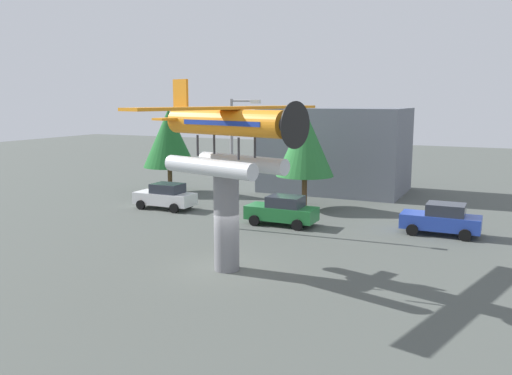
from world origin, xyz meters
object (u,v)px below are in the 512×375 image
Objects in this scene: car_far_blue at (442,219)px; tree_west at (169,138)px; floatplane_monument at (228,134)px; tree_east at (305,144)px; display_pedestal at (226,222)px; storefront_building at (335,150)px; car_near_white at (166,196)px; car_mid_green at (282,210)px; streetlight_primary at (235,154)px.

car_far_blue is 22.09m from tree_west.
floatplane_monument is 20.60m from tree_west.
tree_east is at bearing -6.66° from tree_west.
car_far_blue is (7.80, 10.43, -1.26)m from display_pedestal.
display_pedestal is 22.11m from storefront_building.
tree_east is at bearing -20.95° from car_far_blue.
tree_east is (-1.65, 14.03, -1.51)m from floatplane_monument.
floatplane_monument is 1.56× the size of tree_east.
storefront_building reaches higher than tree_east.
car_near_white and car_mid_green have the same top height.
display_pedestal is 14.27m from tree_east.
car_near_white is 1.00× the size of car_mid_green.
car_far_blue is 0.63× the size of tree_west.
storefront_building is (8.21, 12.18, 2.48)m from car_near_white.
car_near_white is at bearing 151.49° from floatplane_monument.
car_mid_green is 0.38× the size of storefront_building.
streetlight_primary reaches higher than tree_west.
car_near_white is at bearing 156.37° from streetlight_primary.
tree_east is (-0.51, 5.17, 3.55)m from car_mid_green.
tree_west is (-3.42, 5.57, 3.49)m from car_near_white.
display_pedestal is 0.64× the size of tree_west.
car_mid_green is 6.29m from tree_east.
storefront_building is (-9.61, 11.57, 2.48)m from car_far_blue.
tree_west reaches higher than car_mid_green.
streetlight_primary is at bearing -39.74° from tree_west.
display_pedestal reaches higher than car_near_white.
storefront_building is 8.08m from tree_east.
car_near_white is 1.00× the size of car_far_blue.
floatplane_monument reaches higher than car_near_white.
tree_west is at bearing -150.38° from storefront_building.
car_near_white is 9.06m from car_mid_green.
storefront_building is (-1.94, 22.04, -2.59)m from floatplane_monument.
streetlight_primary is (-3.10, 6.79, 2.19)m from display_pedestal.
storefront_building is (-1.81, 22.00, 1.22)m from display_pedestal.
streetlight_primary reaches higher than car_far_blue.
display_pedestal is at bearing 180.00° from floatplane_monument.
car_far_blue is at bearing -169.72° from car_mid_green.
display_pedestal is at bearing 53.20° from car_far_blue.
tree_west reaches higher than display_pedestal.
car_far_blue is (17.82, 0.60, 0.00)m from car_near_white.
tree_east is (1.58, 7.20, 0.10)m from streetlight_primary.
floatplane_monument is 1.39× the size of streetlight_primary.
car_far_blue is 10.60m from tree_east.
tree_east reaches higher than display_pedestal.
streetlight_primary is at bearing -102.33° from tree_east.
display_pedestal is 1.02× the size of car_near_white.
car_mid_green is (-1.02, 8.83, -1.26)m from display_pedestal.
car_mid_green is 0.57× the size of streetlight_primary.
streetlight_primary is (6.92, -3.03, 3.45)m from car_near_white.
streetlight_primary is (-10.90, -3.63, 3.45)m from car_far_blue.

